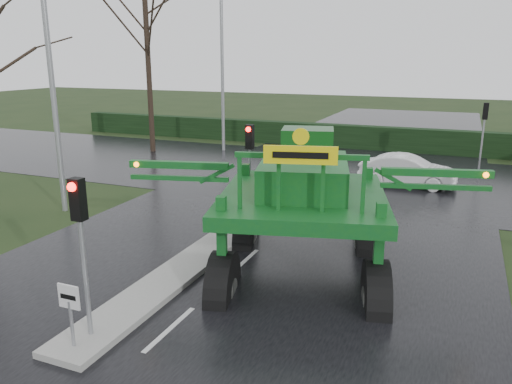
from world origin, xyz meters
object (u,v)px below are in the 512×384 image
at_px(street_light_left_near, 55,51).
at_px(keep_left_sign, 70,306).
at_px(street_light_left_far, 227,53).
at_px(crop_sprayer, 223,195).
at_px(traffic_signal_mid, 250,152).
at_px(traffic_signal_near, 80,224).
at_px(white_sedan, 406,186).
at_px(traffic_signal_far, 484,121).

bearing_deg(street_light_left_near, keep_left_sign, -47.41).
xyz_separation_m(street_light_left_far, crop_sprayer, (8.40, -17.68, -3.48)).
relative_size(traffic_signal_mid, street_light_left_far, 0.35).
distance_m(traffic_signal_near, crop_sprayer, 3.66).
relative_size(keep_left_sign, traffic_signal_near, 0.38).
xyz_separation_m(traffic_signal_near, crop_sprayer, (1.51, 3.33, -0.08)).
distance_m(traffic_signal_mid, white_sedan, 9.24).
relative_size(street_light_left_far, crop_sprayer, 1.08).
xyz_separation_m(street_light_left_near, street_light_left_far, (0.00, 14.00, 0.00)).
xyz_separation_m(traffic_signal_near, white_sedan, (4.65, 16.05, -2.59)).
height_order(traffic_signal_far, street_light_left_near, street_light_left_near).
height_order(street_light_left_far, white_sedan, street_light_left_far).
height_order(traffic_signal_mid, traffic_signal_far, same).
bearing_deg(street_light_left_far, traffic_signal_mid, -61.14).
bearing_deg(street_light_left_far, traffic_signal_near, -71.83).
relative_size(keep_left_sign, street_light_left_near, 0.14).
relative_size(traffic_signal_far, street_light_left_far, 0.35).
distance_m(street_light_left_near, street_light_left_far, 14.00).
bearing_deg(street_light_left_near, crop_sprayer, -23.64).
bearing_deg(crop_sprayer, traffic_signal_far, 55.82).
bearing_deg(traffic_signal_mid, traffic_signal_near, -90.00).
distance_m(traffic_signal_near, white_sedan, 16.91).
bearing_deg(traffic_signal_mid, street_light_left_near, -167.79).
xyz_separation_m(traffic_signal_far, crop_sprayer, (-6.29, -17.69, -0.08)).
xyz_separation_m(keep_left_sign, traffic_signal_near, (0.00, 0.49, 1.53)).
bearing_deg(traffic_signal_far, traffic_signal_mid, 58.07).
bearing_deg(keep_left_sign, traffic_signal_far, 70.07).
height_order(traffic_signal_far, crop_sprayer, crop_sprayer).
distance_m(street_light_left_far, white_sedan, 13.92).
bearing_deg(traffic_signal_mid, street_light_left_far, 118.86).
height_order(traffic_signal_far, white_sedan, traffic_signal_far).
relative_size(street_light_left_far, white_sedan, 2.32).
height_order(traffic_signal_near, crop_sprayer, crop_sprayer).
relative_size(traffic_signal_mid, traffic_signal_far, 1.00).
distance_m(traffic_signal_far, white_sedan, 6.43).
bearing_deg(street_light_left_far, traffic_signal_far, 0.03).
xyz_separation_m(traffic_signal_mid, white_sedan, (4.65, 7.55, -2.59)).
relative_size(keep_left_sign, white_sedan, 0.31).
height_order(street_light_left_near, white_sedan, street_light_left_near).
bearing_deg(traffic_signal_mid, keep_left_sign, -90.00).
relative_size(traffic_signal_far, white_sedan, 0.82).
relative_size(street_light_left_near, crop_sprayer, 1.08).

